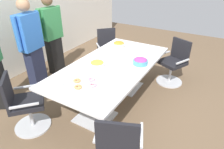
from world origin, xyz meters
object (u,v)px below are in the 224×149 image
Objects in this scene: donut_platter at (85,84)px; plate_stack at (56,85)px; office_chair_0 at (24,106)px; snack_bowl_chips_orange at (119,44)px; office_chair_2 at (173,64)px; office_chair_3 at (108,51)px; person_standing_2 at (52,35)px; snack_bowl_candy_mix at (140,61)px; snack_bowl_chips_yellow at (97,64)px; person_standing_1 at (31,45)px; conference_table at (112,71)px; office_chair_1 at (118,147)px.

donut_platter is 1.80× the size of plate_stack.
office_chair_0 is 2.09m from snack_bowl_chips_orange.
office_chair_3 is (-0.07, 1.55, 0.00)m from office_chair_2.
person_standing_2 is (-0.84, 0.89, 0.48)m from office_chair_3.
snack_bowl_candy_mix is (-0.10, -2.10, -0.08)m from person_standing_2.
snack_bowl_chips_orange is 0.96m from snack_bowl_chips_yellow.
conference_table is at bearing 94.27° from person_standing_1.
conference_table is at bearing 84.82° from office_chair_2.
person_standing_1 reaches higher than office_chair_3.
snack_bowl_candy_mix reaches higher than plate_stack.
snack_bowl_chips_yellow is (1.04, -0.59, 0.39)m from office_chair_0.
snack_bowl_candy_mix is at bearing 97.27° from office_chair_2.
office_chair_2 reaches higher than conference_table.
snack_bowl_candy_mix is 0.87m from snack_bowl_chips_orange.
snack_bowl_chips_orange is at bearing 20.58° from conference_table.
person_standing_1 is 2.04m from snack_bowl_candy_mix.
snack_bowl_chips_yellow is 0.79m from plate_stack.
donut_platter is at bearing 67.23° from office_chair_3.
person_standing_1 is at bearing 17.93° from office_chair_3.
snack_bowl_chips_orange reaches higher than snack_bowl_chips_yellow.
office_chair_3 is 1.32m from person_standing_2.
person_standing_2 is (-0.91, 2.44, 0.48)m from office_chair_2.
person_standing_2 is at bearing 106.72° from snack_bowl_chips_orange.
person_standing_1 is (0.91, 0.79, 0.49)m from office_chair_0.
office_chair_3 is 2.11m from donut_platter.
person_standing_1 reaches higher than office_chair_0.
snack_bowl_chips_yellow is (-0.20, 0.16, 0.17)m from conference_table.
person_standing_1 is 6.99× the size of snack_bowl_candy_mix.
person_standing_2 reaches higher than office_chair_0.
office_chair_0 and office_chair_2 have the same top height.
snack_bowl_candy_mix is 0.68× the size of donut_platter.
person_standing_2 is at bearing 162.89° from office_chair_0.
person_standing_1 is 8.55× the size of plate_stack.
conference_table is 1.75m from person_standing_2.
office_chair_0 reaches higher than snack_bowl_candy_mix.
snack_bowl_candy_mix is (-0.94, -1.21, 0.40)m from office_chair_3.
office_chair_2 reaches higher than snack_bowl_candy_mix.
person_standing_2 is 1.90m from plate_stack.
office_chair_1 is 0.97m from donut_platter.
office_chair_2 is at bearing 68.61° from office_chair_1.
snack_bowl_chips_yellow is at bearing 16.80° from donut_platter.
donut_platter is at bearing 128.38° from office_chair_1.
office_chair_3 is 3.72× the size of snack_bowl_chips_yellow.
office_chair_1 reaches higher than conference_table.
snack_bowl_chips_orange is 1.15× the size of plate_stack.
snack_bowl_chips_orange is 0.64× the size of donut_platter.
office_chair_3 is at bearing 22.63° from donut_platter.
conference_table is 0.31m from snack_bowl_chips_yellow.
conference_table is 1.39× the size of person_standing_1.
plate_stack is (-1.73, 0.03, -0.04)m from snack_bowl_chips_orange.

